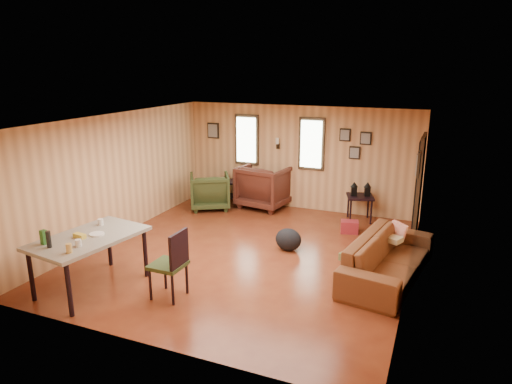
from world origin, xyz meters
TOP-DOWN VIEW (x-y plane):
  - room at (0.17, 0.27)m, footprint 5.54×6.04m
  - sofa at (2.44, -0.04)m, footprint 1.05×2.41m
  - recliner_brown at (-0.74, 2.74)m, footprint 1.23×1.17m
  - recliner_green at (-1.90, 2.16)m, footprint 1.18×1.16m
  - end_table at (-1.60, 2.70)m, footprint 0.70×0.68m
  - side_table at (1.52, 2.60)m, footprint 0.68×0.68m
  - cooler at (1.48, 1.77)m, footprint 0.39×0.32m
  - backpack at (0.62, 0.44)m, footprint 0.57×0.49m
  - sofa_pillows at (2.22, 0.04)m, footprint 0.90×1.56m
  - dining_table at (-1.66, -2.10)m, footprint 1.22×1.76m
  - dining_chair at (-0.35, -1.88)m, footprint 0.47×0.47m

SIDE VIEW (x-z plane):
  - cooler at x=1.48m, z-range 0.00..0.25m
  - backpack at x=0.62m, z-range 0.00..0.42m
  - end_table at x=-1.60m, z-range 0.04..0.74m
  - sofa at x=2.44m, z-range 0.00..0.91m
  - recliner_green at x=-1.90m, z-range 0.00..0.91m
  - sofa_pillows at x=2.22m, z-range 0.33..0.65m
  - recliner_brown at x=-0.74m, z-range 0.00..1.12m
  - dining_chair at x=-0.35m, z-range 0.06..1.09m
  - side_table at x=1.52m, z-range 0.16..1.02m
  - dining_table at x=-1.66m, z-range 0.22..1.30m
  - room at x=0.17m, z-range -0.02..2.43m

